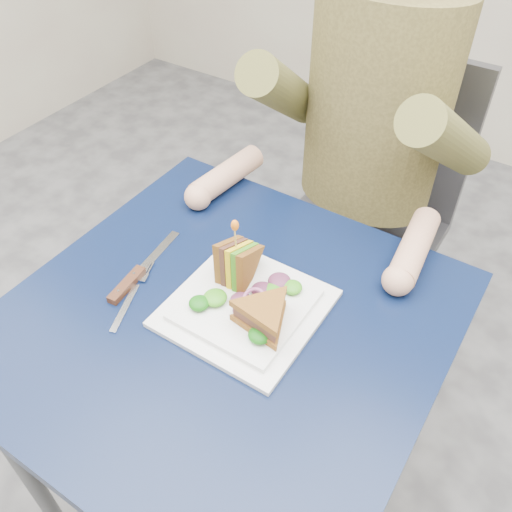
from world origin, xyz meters
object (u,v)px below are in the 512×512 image
Objects in this scene: fork at (131,296)px; plate at (246,307)px; chair at (373,197)px; sandwich_flat at (264,315)px; diner at (377,89)px; knife at (133,278)px; table at (225,345)px; sandwich_upright at (236,264)px.

plate is at bearing 24.82° from fork.
plate is (0.02, -0.68, 0.20)m from chair.
plate is 0.07m from sandwich_flat.
sandwich_flat is at bearing 14.61° from fork.
fork is (-0.19, -0.09, -0.01)m from plate.
fork is at bearing -102.53° from chair.
diner is 0.68m from knife.
chair is 0.39m from diner.
fork is (-0.17, -0.05, 0.08)m from table.
sandwich_upright is at bearing -92.92° from diner.
diner reaches higher than sandwich_upright.
fork reaches higher than table.
plate is (0.02, -0.57, -0.18)m from diner.
table is at bearing -72.01° from sandwich_upright.
chair is 0.75m from sandwich_flat.
sandwich_flat is (0.08, 0.01, 0.12)m from table.
chair reaches higher than plate.
diner is at bearing 72.39° from knife.
plate is 1.89× the size of sandwich_flat.
diner is at bearing 92.33° from plate.
fork is at bearing -155.18° from plate.
table is 1.01× the size of diner.
diner is 2.87× the size of plate.
chair reaches higher than table.
diner is 0.54m from sandwich_upright.
knife is at bearing -173.84° from sandwich_flat.
sandwich_flat is (0.06, -0.02, 0.04)m from plate.
table is 2.88× the size of plate.
chair is at bearing 77.47° from fork.
diner is 0.60m from plate.
plate is (0.02, 0.04, 0.09)m from table.
knife is (-0.28, -0.03, -0.04)m from sandwich_flat.
knife is at bearing -105.06° from chair.
plate is 0.23m from knife.
knife is at bearing -149.78° from sandwich_upright.
diner is at bearing 97.49° from sandwich_flat.
diner is 3.36× the size of knife.
sandwich_flat is at bearing -83.69° from chair.
chair reaches higher than knife.
sandwich_flat reaches higher than table.
chair is (0.00, 0.72, -0.11)m from table.
diner is at bearing 75.42° from fork.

